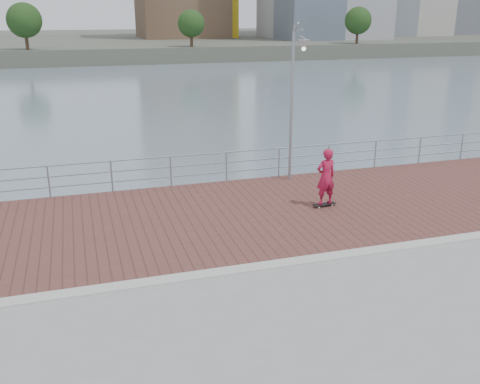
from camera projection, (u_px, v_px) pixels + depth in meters
name	position (u px, v px, depth m)	size (l,w,h in m)	color
water	(263.00, 337.00, 13.72)	(400.00, 400.00, 0.00)	slate
brick_lane	(225.00, 216.00, 16.33)	(40.00, 6.80, 0.02)	brown
curb	(264.00, 266.00, 13.07)	(40.00, 0.40, 0.06)	#B7B5AD
far_shore	(87.00, 42.00, 124.16)	(320.00, 95.00, 2.50)	#4C5142
guardrail	(199.00, 165.00, 19.19)	(39.06, 0.06, 1.13)	#8C9EA8
street_lamp	(297.00, 77.00, 18.32)	(0.39, 1.13, 5.34)	gray
skateboard	(324.00, 204.00, 17.08)	(0.79, 0.28, 0.09)	black
skateboarder	(326.00, 177.00, 16.79)	(0.66, 0.43, 1.81)	#AE173B
shoreline_trees	(207.00, 21.00, 86.25)	(169.65, 5.06, 6.74)	#473323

